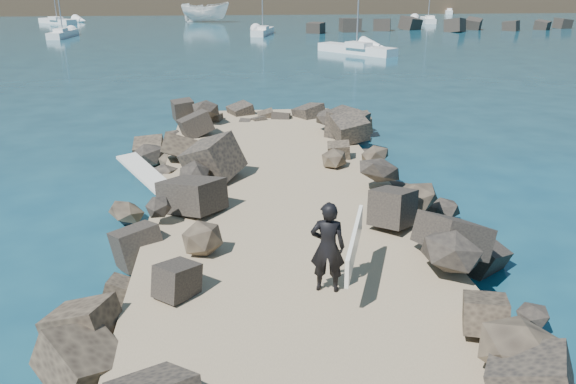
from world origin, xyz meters
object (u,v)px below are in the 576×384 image
at_px(boat_imported, 205,12).
at_px(surfer_with_board, 332,247).
at_px(surfboard_resting, 147,178).
at_px(sailboat_d, 428,20).

height_order(boat_imported, surfer_with_board, boat_imported).
distance_m(surfboard_resting, surfer_with_board, 6.16).
xyz_separation_m(surfboard_resting, sailboat_d, (30.94, 67.34, -0.69)).
bearing_deg(boat_imported, surfboard_resting, -160.68).
xyz_separation_m(boat_imported, surfer_with_board, (4.21, -76.18, 0.02)).
relative_size(surfer_with_board, sailboat_d, 0.23).
xyz_separation_m(surfboard_resting, boat_imported, (-0.55, 71.23, 0.35)).
relative_size(surfboard_resting, sailboat_d, 0.26).
bearing_deg(surfer_with_board, surfboard_resting, 126.48).
bearing_deg(sailboat_d, boat_imported, 172.95).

